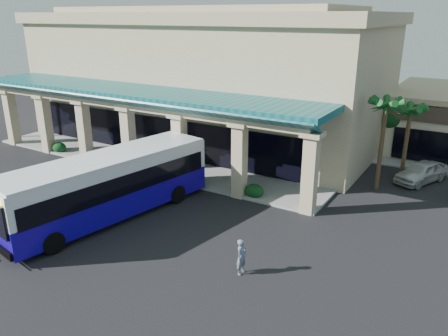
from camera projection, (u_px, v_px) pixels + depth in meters
The scene contains 10 objects.
ground at pixel (168, 223), 23.77m from camera, with size 110.00×110.00×0.00m, color black.
main_building at pixel (206, 75), 38.70m from camera, with size 30.80×14.80×11.35m, color #BFAF88, non-canonical shape.
arcade at pixel (138, 127), 32.23m from camera, with size 30.00×6.20×5.70m, color #0D4D53, non-canonical shape.
palm_0 at pixel (382, 140), 27.37m from camera, with size 2.40×2.40×6.60m, color #144D1D, non-canonical shape.
palm_1 at pixel (407, 137), 29.43m from camera, with size 2.40×2.40×5.80m, color #144D1D, non-canonical shape.
palm_2 at pixel (13, 105), 39.02m from camera, with size 2.40×2.40×6.20m, color #144D1D, non-canonical shape.
broadleaf_tree at pixel (391, 126), 34.60m from camera, with size 2.60×2.60×4.81m, color black, non-canonical shape.
transit_bus at pixel (110, 187), 23.94m from camera, with size 2.97×12.75×3.56m, color #15059B, non-canonical shape.
pedestrian at pixel (242, 257), 18.87m from camera, with size 0.60×0.39×1.64m, color slate.
car_silver at pixel (421, 172), 29.34m from camera, with size 1.70×4.23×1.44m, color silver.
Camera 1 is at (13.75, -16.72, 10.71)m, focal length 35.00 mm.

